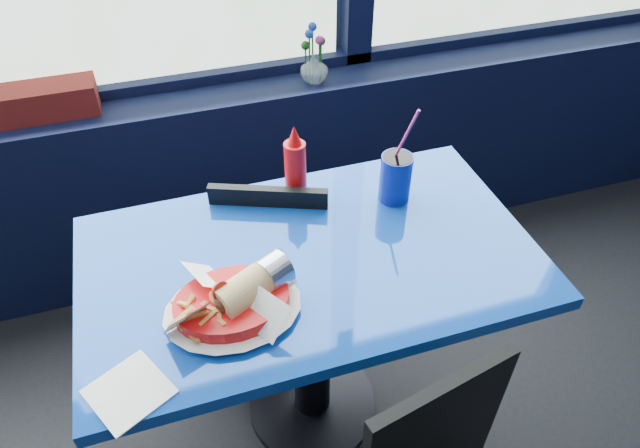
% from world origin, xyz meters
% --- Properties ---
extents(window_sill, '(5.00, 0.26, 0.80)m').
position_xyz_m(window_sill, '(0.00, 2.87, 0.40)').
color(window_sill, black).
rests_on(window_sill, ground).
extents(near_table, '(1.20, 0.70, 0.75)m').
position_xyz_m(near_table, '(0.30, 2.00, 0.57)').
color(near_table, black).
rests_on(near_table, ground).
extents(chair_near_back, '(0.48, 0.48, 0.81)m').
position_xyz_m(chair_near_back, '(0.21, 2.33, 0.47)').
color(chair_near_back, black).
rests_on(chair_near_back, ground).
extents(planter_box, '(0.53, 0.13, 0.11)m').
position_xyz_m(planter_box, '(-0.46, 2.88, 0.85)').
color(planter_box, maroon).
rests_on(planter_box, window_sill).
extents(flower_vase, '(0.11, 0.11, 0.22)m').
position_xyz_m(flower_vase, '(0.57, 2.83, 0.87)').
color(flower_vase, silver).
rests_on(flower_vase, window_sill).
extents(food_basket, '(0.30, 0.29, 0.11)m').
position_xyz_m(food_basket, '(0.07, 1.87, 0.79)').
color(food_basket, red).
rests_on(food_basket, near_table).
extents(ketchup_bottle, '(0.06, 0.06, 0.24)m').
position_xyz_m(ketchup_bottle, '(0.34, 2.26, 0.85)').
color(ketchup_bottle, red).
rests_on(ketchup_bottle, near_table).
extents(soda_cup, '(0.09, 0.09, 0.31)m').
position_xyz_m(soda_cup, '(0.61, 2.16, 0.83)').
color(soda_cup, navy).
rests_on(soda_cup, near_table).
extents(napkin, '(0.20, 0.20, 0.00)m').
position_xyz_m(napkin, '(-0.19, 1.72, 0.75)').
color(napkin, white).
rests_on(napkin, near_table).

